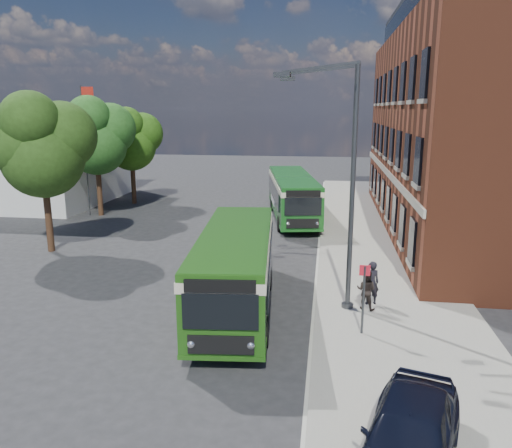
% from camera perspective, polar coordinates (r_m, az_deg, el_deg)
% --- Properties ---
extents(ground, '(120.00, 120.00, 0.00)m').
position_cam_1_polar(ground, '(21.73, -3.74, -7.07)').
color(ground, '#28282A').
rests_on(ground, ground).
extents(pavement, '(6.00, 48.00, 0.15)m').
position_cam_1_polar(pavement, '(29.04, 13.28, -2.04)').
color(pavement, gray).
rests_on(pavement, ground).
extents(kerb_line, '(0.12, 48.00, 0.01)m').
position_cam_1_polar(kerb_line, '(28.93, 7.24, -1.99)').
color(kerb_line, beige).
rests_on(kerb_line, ground).
extents(brick_office, '(12.10, 26.00, 14.20)m').
position_cam_1_polar(brick_office, '(33.39, 25.59, 10.96)').
color(brick_office, brown).
rests_on(brick_office, ground).
extents(white_building, '(9.40, 13.40, 7.30)m').
position_cam_1_polar(white_building, '(44.18, -22.32, 7.16)').
color(white_building, silver).
rests_on(white_building, ground).
extents(flagpole, '(0.95, 0.10, 9.00)m').
position_cam_1_polar(flagpole, '(37.05, -18.90, 8.46)').
color(flagpole, '#37393C').
rests_on(flagpole, ground).
extents(street_lamp, '(2.96, 2.38, 9.00)m').
position_cam_1_polar(street_lamp, '(18.16, 9.84, 4.38)').
color(street_lamp, '#37393C').
rests_on(street_lamp, ground).
extents(bus_stop_sign, '(0.35, 0.08, 2.52)m').
position_cam_1_polar(bus_stop_sign, '(16.89, 12.19, -7.92)').
color(bus_stop_sign, '#37393C').
rests_on(bus_stop_sign, ground).
extents(bus_front, '(3.48, 10.04, 3.02)m').
position_cam_1_polar(bus_front, '(18.72, -2.35, -4.49)').
color(bus_front, '#1F5013').
rests_on(bus_front, ground).
extents(bus_rear, '(4.55, 11.73, 3.02)m').
position_cam_1_polar(bus_rear, '(34.48, 4.19, 3.63)').
color(bus_rear, '#17591B').
rests_on(bus_rear, ground).
extents(parked_car, '(3.06, 4.84, 1.53)m').
position_cam_1_polar(parked_car, '(11.57, 17.19, -22.11)').
color(parked_car, black).
rests_on(parked_car, pavement).
extents(pedestrian_a, '(0.71, 0.56, 1.71)m').
position_cam_1_polar(pedestrian_a, '(19.59, 13.04, -6.56)').
color(pedestrian_a, black).
rests_on(pedestrian_a, pavement).
extents(pedestrian_b, '(0.88, 0.78, 1.50)m').
position_cam_1_polar(pedestrian_b, '(19.11, 12.47, -7.37)').
color(pedestrian_b, black).
rests_on(pedestrian_b, pavement).
extents(tree_left, '(4.95, 4.70, 8.35)m').
position_cam_1_polar(tree_left, '(28.00, -23.26, 8.33)').
color(tree_left, '#352013').
rests_on(tree_left, ground).
extents(tree_mid, '(4.95, 4.70, 8.35)m').
position_cam_1_polar(tree_mid, '(36.64, -17.81, 9.64)').
color(tree_mid, '#352013').
rests_on(tree_mid, ground).
extents(tree_right, '(4.50, 4.28, 7.60)m').
position_cam_1_polar(tree_right, '(40.76, -14.05, 9.44)').
color(tree_right, '#352013').
rests_on(tree_right, ground).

